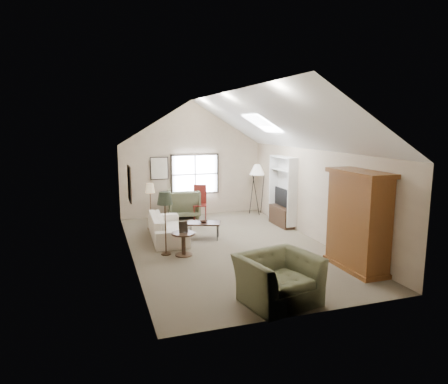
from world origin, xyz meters
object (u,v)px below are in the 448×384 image
object	(u,v)px
coffee_table	(204,231)
side_table	(184,244)
sofa	(168,227)
side_chair	(200,202)
armoire	(358,221)
armchair_far	(183,203)
armchair_near	(278,279)

from	to	relation	value
coffee_table	side_table	xyz separation A→B (m)	(-0.86, -1.24, 0.05)
sofa	coffee_table	bearing A→B (deg)	-107.24
coffee_table	side_chair	distance (m)	2.47
armoire	side_table	world-z (taller)	armoire
coffee_table	side_table	world-z (taller)	side_table
armoire	side_chair	distance (m)	6.10
side_chair	armchair_far	bearing A→B (deg)	158.13
armoire	armchair_far	xyz separation A→B (m)	(-2.57, 6.10, -0.61)
armchair_near	side_chair	bearing A→B (deg)	75.65
armoire	armchair_near	bearing A→B (deg)	-157.72
armoire	sofa	xyz separation A→B (m)	(-3.56, 3.68, -0.76)
armchair_far	coffee_table	size ratio (longest dim) A/B	1.17
sofa	armchair_far	distance (m)	2.62
side_chair	armoire	bearing A→B (deg)	-53.56
armoire	side_chair	xyz separation A→B (m)	(-2.08, 5.71, -0.53)
coffee_table	side_chair	xyz separation A→B (m)	(0.52, 2.39, 0.34)
armchair_far	coffee_table	bearing A→B (deg)	94.14
coffee_table	armchair_far	bearing A→B (deg)	89.32
sofa	side_table	size ratio (longest dim) A/B	3.99
armoire	side_table	distance (m)	4.12
side_table	armchair_far	bearing A→B (deg)	77.49
armoire	sofa	size ratio (longest dim) A/B	0.95
sofa	side_chair	world-z (taller)	side_chair
sofa	armchair_near	distance (m)	4.81
armoire	armchair_far	bearing A→B (deg)	112.85
armchair_far	side_chair	world-z (taller)	side_chair
coffee_table	side_table	bearing A→B (deg)	-124.61
sofa	side_table	xyz separation A→B (m)	(0.10, -1.60, -0.05)
sofa	side_chair	size ratio (longest dim) A/B	2.02
sofa	armchair_near	bearing A→B (deg)	-162.84
armchair_near	side_chair	xyz separation A→B (m)	(0.32, 6.70, 0.14)
armchair_near	coffee_table	size ratio (longest dim) A/B	1.45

